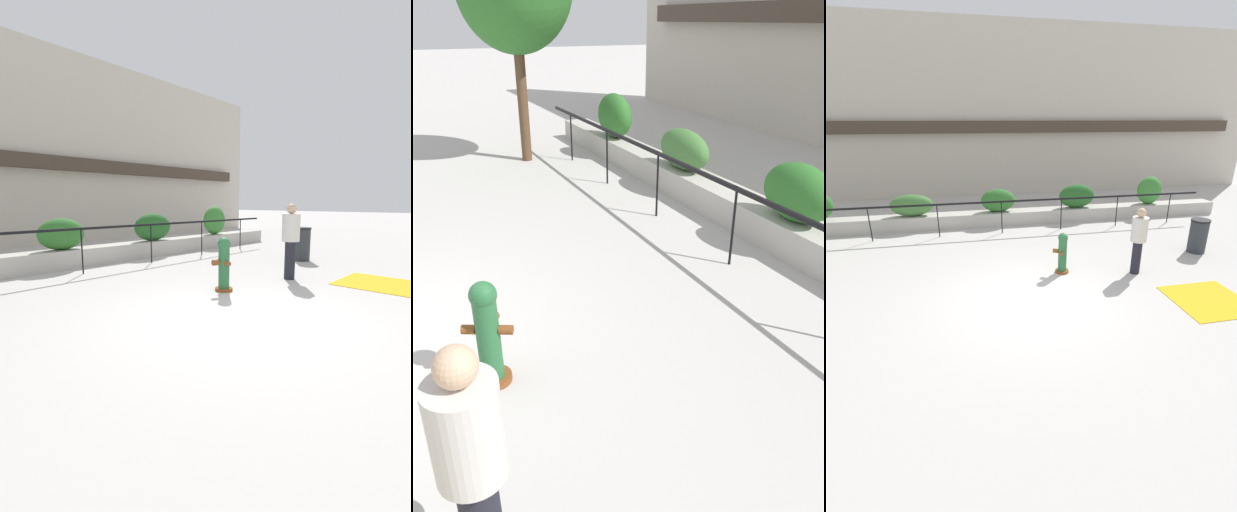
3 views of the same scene
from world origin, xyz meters
The scene contains 12 objects.
ground_plane centered at (0.00, 0.00, 0.00)m, with size 120.00×120.00×0.00m, color #BCB7B2.
building_facade centered at (0.00, 11.98, 3.99)m, with size 30.00×1.36×8.00m.
planter_wall_low centered at (0.00, 6.00, 0.25)m, with size 18.00×0.70×0.50m, color #B7B2A8.
fence_railing_segment centered at (0.00, 4.90, 1.02)m, with size 15.00×0.05×1.15m.
hedge_bush_1 centered at (-3.07, 6.00, 0.88)m, with size 1.49×0.60×0.77m, color #427538.
hedge_bush_2 centered at (0.01, 6.00, 0.92)m, with size 1.27×0.67×0.84m, color #2D6B28.
hedge_bush_3 centered at (3.09, 6.00, 0.95)m, with size 1.41×0.64×0.90m, color #235B23.
hedge_bush_4 centered at (6.18, 6.00, 1.05)m, with size 1.03×0.70×1.09m, color #387F33.
fire_hydrant centered at (1.11, 1.29, 0.55)m, with size 0.48×0.47×1.08m.
pedestrian centered at (2.96, 0.86, 0.99)m, with size 0.50×0.50×1.73m.
tactile_warning_pad centered at (3.88, -0.83, 0.01)m, with size 1.62×1.62×0.01m, color gold.
trash_bin centered at (5.51, 1.88, 0.51)m, with size 0.55×0.55×1.01m.
Camera 3 is at (-1.36, -6.56, 3.77)m, focal length 24.00 mm.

